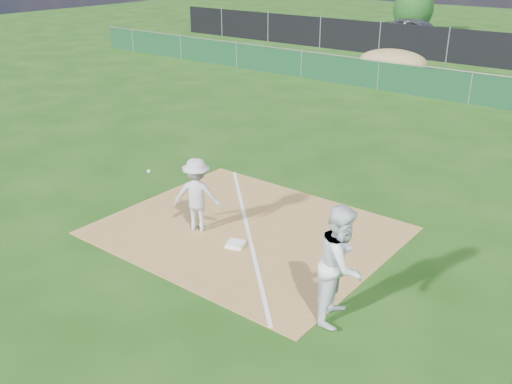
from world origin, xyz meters
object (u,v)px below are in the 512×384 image
runner (341,264)px  car_left (416,31)px  play_at_first (197,195)px  tree_left (413,9)px  first_base (236,244)px

runner → car_left: (-10.98, 28.14, -0.19)m
play_at_first → car_left: bearing=104.2°
tree_left → car_left: bearing=-63.4°
runner → tree_left: (-13.32, 32.80, 0.68)m
car_left → runner: bearing=-149.1°
play_at_first → runner: runner is taller
first_base → tree_left: (-10.38, 31.98, 1.65)m
first_base → runner: size_ratio=0.17×
play_at_first → runner: 4.17m
play_at_first → first_base: bearing=-4.1°
runner → tree_left: tree_left is taller
first_base → play_at_first: (-1.13, 0.08, 0.79)m
play_at_first → tree_left: bearing=106.2°
play_at_first → tree_left: tree_left is taller
play_at_first → car_left: 28.10m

